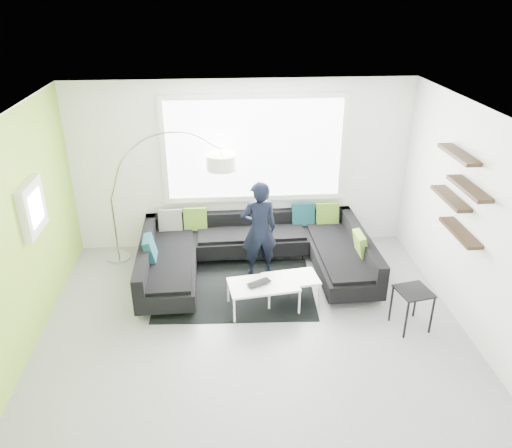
{
  "coord_description": "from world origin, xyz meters",
  "views": [
    {
      "loc": [
        -0.38,
        -5.21,
        4.1
      ],
      "look_at": [
        0.1,
        0.9,
        1.13
      ],
      "focal_mm": 35.0,
      "sensor_mm": 36.0,
      "label": 1
    }
  ],
  "objects_px": {
    "side_table": "(411,309)",
    "person": "(259,230)",
    "sectional_sofa": "(255,256)",
    "coffee_table": "(277,291)",
    "laptop": "(261,285)",
    "arc_lamp": "(111,198)"
  },
  "relations": [
    {
      "from": "arc_lamp",
      "to": "side_table",
      "type": "distance_m",
      "value": 4.71
    },
    {
      "from": "side_table",
      "to": "laptop",
      "type": "height_order",
      "value": "side_table"
    },
    {
      "from": "arc_lamp",
      "to": "side_table",
      "type": "height_order",
      "value": "arc_lamp"
    },
    {
      "from": "coffee_table",
      "to": "arc_lamp",
      "type": "bearing_deg",
      "value": 141.32
    },
    {
      "from": "side_table",
      "to": "person",
      "type": "relative_size",
      "value": 0.37
    },
    {
      "from": "coffee_table",
      "to": "sectional_sofa",
      "type": "bearing_deg",
      "value": 99.38
    },
    {
      "from": "sectional_sofa",
      "to": "coffee_table",
      "type": "height_order",
      "value": "sectional_sofa"
    },
    {
      "from": "sectional_sofa",
      "to": "person",
      "type": "height_order",
      "value": "person"
    },
    {
      "from": "arc_lamp",
      "to": "laptop",
      "type": "height_order",
      "value": "arc_lamp"
    },
    {
      "from": "coffee_table",
      "to": "arc_lamp",
      "type": "height_order",
      "value": "arc_lamp"
    },
    {
      "from": "coffee_table",
      "to": "person",
      "type": "height_order",
      "value": "person"
    },
    {
      "from": "sectional_sofa",
      "to": "arc_lamp",
      "type": "relative_size",
      "value": 1.63
    },
    {
      "from": "arc_lamp",
      "to": "laptop",
      "type": "relative_size",
      "value": 5.33
    },
    {
      "from": "coffee_table",
      "to": "arc_lamp",
      "type": "relative_size",
      "value": 0.56
    },
    {
      "from": "side_table",
      "to": "person",
      "type": "height_order",
      "value": "person"
    },
    {
      "from": "coffee_table",
      "to": "laptop",
      "type": "bearing_deg",
      "value": -155.68
    },
    {
      "from": "side_table",
      "to": "laptop",
      "type": "distance_m",
      "value": 1.99
    },
    {
      "from": "coffee_table",
      "to": "person",
      "type": "relative_size",
      "value": 0.79
    },
    {
      "from": "sectional_sofa",
      "to": "arc_lamp",
      "type": "bearing_deg",
      "value": 161.77
    },
    {
      "from": "person",
      "to": "laptop",
      "type": "xyz_separation_m",
      "value": [
        -0.05,
        -0.96,
        -0.36
      ]
    },
    {
      "from": "coffee_table",
      "to": "side_table",
      "type": "distance_m",
      "value": 1.81
    },
    {
      "from": "side_table",
      "to": "laptop",
      "type": "bearing_deg",
      "value": 164.66
    }
  ]
}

